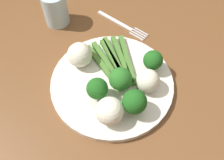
{
  "coord_description": "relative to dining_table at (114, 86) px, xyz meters",
  "views": [
    {
      "loc": [
        0.34,
        0.15,
        1.24
      ],
      "look_at": [
        0.05,
        0.02,
        0.76
      ],
      "focal_mm": 40.21,
      "sensor_mm": 36.0,
      "label": 1
    }
  ],
  "objects": [
    {
      "name": "plate",
      "position": [
        0.05,
        0.02,
        0.09
      ],
      "size": [
        0.28,
        0.28,
        0.01
      ],
      "primitive_type": "cylinder",
      "color": "silver",
      "rests_on": "dining_table"
    },
    {
      "name": "broccoli_near_center",
      "position": [
        -0.02,
        0.09,
        0.13
      ],
      "size": [
        0.05,
        0.05,
        0.06
      ],
      "color": "#4C7F2B",
      "rests_on": "plate"
    },
    {
      "name": "ground_plane",
      "position": [
        0.0,
        0.0,
        -0.67
      ],
      "size": [
        6.0,
        6.0,
        0.02
      ],
      "primitive_type": "cube",
      "color": "#B7A88E"
    },
    {
      "name": "cauliflower_near_fork",
      "position": [
        0.03,
        -0.07,
        0.13
      ],
      "size": [
        0.06,
        0.06,
        0.06
      ],
      "primitive_type": "sphere",
      "color": "white",
      "rests_on": "plate"
    },
    {
      "name": "broccoli_front",
      "position": [
        0.1,
        0.09,
        0.14
      ],
      "size": [
        0.05,
        0.05,
        0.06
      ],
      "color": "#4C7F2B",
      "rests_on": "plate"
    },
    {
      "name": "dining_table",
      "position": [
        0.0,
        0.0,
        0.0
      ],
      "size": [
        1.49,
        1.08,
        0.74
      ],
      "color": "brown",
      "rests_on": "ground_plane"
    },
    {
      "name": "broccoli_right",
      "position": [
        0.1,
        0.01,
        0.13
      ],
      "size": [
        0.05,
        0.05,
        0.06
      ],
      "color": "#4C7F2B",
      "rests_on": "plate"
    },
    {
      "name": "water_glass",
      "position": [
        -0.08,
        -0.21,
        0.13
      ],
      "size": [
        0.07,
        0.07,
        0.09
      ],
      "primitive_type": "cylinder",
      "color": "silver",
      "rests_on": "dining_table"
    },
    {
      "name": "broccoli_back_right",
      "position": [
        0.06,
        0.04,
        0.14
      ],
      "size": [
        0.05,
        0.05,
        0.06
      ],
      "color": "#568E33",
      "rests_on": "plate"
    },
    {
      "name": "fork",
      "position": [
        -0.14,
        -0.04,
        0.09
      ],
      "size": [
        0.06,
        0.16,
        0.0
      ],
      "rotation": [
        0.0,
        0.0,
        1.33
      ],
      "color": "silver",
      "rests_on": "dining_table"
    },
    {
      "name": "asparagus_bundle",
      "position": [
        -0.0,
        0.0,
        0.11
      ],
      "size": [
        0.15,
        0.16,
        0.01
      ],
      "rotation": [
        0.0,
        0.0,
        3.96
      ],
      "color": "#47752D",
      "rests_on": "plate"
    },
    {
      "name": "cauliflower_left",
      "position": [
        0.03,
        0.1,
        0.13
      ],
      "size": [
        0.05,
        0.05,
        0.05
      ],
      "primitive_type": "sphere",
      "color": "silver",
      "rests_on": "plate"
    },
    {
      "name": "cauliflower_back",
      "position": [
        0.13,
        0.05,
        0.13
      ],
      "size": [
        0.06,
        0.06,
        0.06
      ],
      "primitive_type": "sphere",
      "color": "white",
      "rests_on": "plate"
    }
  ]
}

